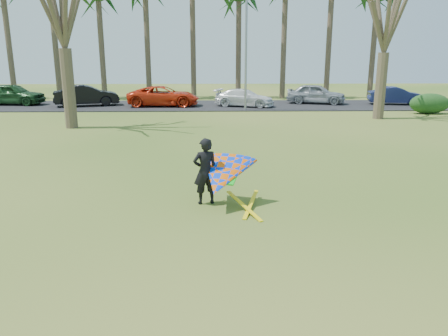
{
  "coord_description": "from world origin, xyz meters",
  "views": [
    {
      "loc": [
        -0.27,
        -8.83,
        3.96
      ],
      "look_at": [
        0.0,
        2.0,
        1.1
      ],
      "focal_mm": 35.0,
      "sensor_mm": 36.0,
      "label": 1
    }
  ],
  "objects_px": {
    "streetlight": "(248,45)",
    "car_3": "(244,98)",
    "car_0": "(12,94)",
    "car_5": "(396,96)",
    "car_4": "(316,94)",
    "bare_tree_right": "(388,7)",
    "car_2": "(164,96)",
    "car_1": "(86,95)",
    "kite_flyer": "(220,175)"
  },
  "relations": [
    {
      "from": "streetlight",
      "to": "car_3",
      "type": "height_order",
      "value": "streetlight"
    },
    {
      "from": "car_0",
      "to": "car_5",
      "type": "xyz_separation_m",
      "value": [
        29.78,
        -0.58,
        -0.14
      ]
    },
    {
      "from": "car_0",
      "to": "car_4",
      "type": "relative_size",
      "value": 1.06
    },
    {
      "from": "bare_tree_right",
      "to": "car_5",
      "type": "bearing_deg",
      "value": 60.69
    },
    {
      "from": "car_0",
      "to": "streetlight",
      "type": "bearing_deg",
      "value": -95.04
    },
    {
      "from": "car_0",
      "to": "car_2",
      "type": "xyz_separation_m",
      "value": [
        11.8,
        -1.16,
        -0.07
      ]
    },
    {
      "from": "car_5",
      "to": "bare_tree_right",
      "type": "bearing_deg",
      "value": 160.86
    },
    {
      "from": "streetlight",
      "to": "car_1",
      "type": "distance_m",
      "value": 12.86
    },
    {
      "from": "car_3",
      "to": "car_0",
      "type": "bearing_deg",
      "value": 104.29
    },
    {
      "from": "streetlight",
      "to": "car_4",
      "type": "relative_size",
      "value": 1.76
    },
    {
      "from": "bare_tree_right",
      "to": "car_2",
      "type": "distance_m",
      "value": 16.48
    },
    {
      "from": "car_2",
      "to": "car_5",
      "type": "distance_m",
      "value": 17.99
    },
    {
      "from": "streetlight",
      "to": "kite_flyer",
      "type": "xyz_separation_m",
      "value": [
        -2.26,
        -19.8,
        -3.61
      ]
    },
    {
      "from": "car_3",
      "to": "car_4",
      "type": "xyz_separation_m",
      "value": [
        5.8,
        1.73,
        0.13
      ]
    },
    {
      "from": "car_0",
      "to": "kite_flyer",
      "type": "height_order",
      "value": "kite_flyer"
    },
    {
      "from": "streetlight",
      "to": "car_2",
      "type": "bearing_deg",
      "value": 158.02
    },
    {
      "from": "car_1",
      "to": "car_5",
      "type": "height_order",
      "value": "car_1"
    },
    {
      "from": "car_3",
      "to": "car_5",
      "type": "bearing_deg",
      "value": -66.14
    },
    {
      "from": "car_1",
      "to": "kite_flyer",
      "type": "distance_m",
      "value": 24.59
    },
    {
      "from": "car_2",
      "to": "car_5",
      "type": "relative_size",
      "value": 1.3
    },
    {
      "from": "streetlight",
      "to": "car_2",
      "type": "relative_size",
      "value": 1.49
    },
    {
      "from": "bare_tree_right",
      "to": "streetlight",
      "type": "bearing_deg",
      "value": 152.97
    },
    {
      "from": "car_0",
      "to": "car_4",
      "type": "bearing_deg",
      "value": -83.1
    },
    {
      "from": "car_1",
      "to": "car_5",
      "type": "relative_size",
      "value": 1.15
    },
    {
      "from": "car_2",
      "to": "car_0",
      "type": "bearing_deg",
      "value": 84.67
    },
    {
      "from": "streetlight",
      "to": "car_5",
      "type": "xyz_separation_m",
      "value": [
        11.81,
        3.07,
        -3.72
      ]
    },
    {
      "from": "car_3",
      "to": "car_4",
      "type": "height_order",
      "value": "car_4"
    },
    {
      "from": "car_3",
      "to": "kite_flyer",
      "type": "xyz_separation_m",
      "value": [
        -2.18,
        -21.91,
        0.15
      ]
    },
    {
      "from": "car_3",
      "to": "streetlight",
      "type": "bearing_deg",
      "value": -158.75
    },
    {
      "from": "car_0",
      "to": "car_2",
      "type": "height_order",
      "value": "car_0"
    },
    {
      "from": "car_0",
      "to": "car_2",
      "type": "distance_m",
      "value": 11.86
    },
    {
      "from": "bare_tree_right",
      "to": "kite_flyer",
      "type": "xyz_separation_m",
      "value": [
        -10.1,
        -15.8,
        -5.71
      ]
    },
    {
      "from": "car_4",
      "to": "car_2",
      "type": "bearing_deg",
      "value": 114.32
    },
    {
      "from": "car_1",
      "to": "car_5",
      "type": "xyz_separation_m",
      "value": [
        23.84,
        0.31,
        -0.1
      ]
    },
    {
      "from": "car_1",
      "to": "car_0",
      "type": "bearing_deg",
      "value": 64.32
    },
    {
      "from": "car_5",
      "to": "car_1",
      "type": "bearing_deg",
      "value": 100.91
    },
    {
      "from": "bare_tree_right",
      "to": "car_4",
      "type": "distance_m",
      "value": 9.94
    },
    {
      "from": "bare_tree_right",
      "to": "car_2",
      "type": "bearing_deg",
      "value": 155.14
    },
    {
      "from": "car_2",
      "to": "car_5",
      "type": "bearing_deg",
      "value": -87.88
    },
    {
      "from": "streetlight",
      "to": "car_1",
      "type": "xyz_separation_m",
      "value": [
        -12.03,
        2.76,
        -3.62
      ]
    },
    {
      "from": "car_0",
      "to": "car_3",
      "type": "relative_size",
      "value": 1.09
    },
    {
      "from": "kite_flyer",
      "to": "car_2",
      "type": "bearing_deg",
      "value": 99.96
    },
    {
      "from": "car_1",
      "to": "kite_flyer",
      "type": "height_order",
      "value": "kite_flyer"
    },
    {
      "from": "car_2",
      "to": "car_3",
      "type": "bearing_deg",
      "value": -93.35
    },
    {
      "from": "car_5",
      "to": "car_4",
      "type": "bearing_deg",
      "value": 92.96
    },
    {
      "from": "bare_tree_right",
      "to": "car_2",
      "type": "height_order",
      "value": "bare_tree_right"
    },
    {
      "from": "bare_tree_right",
      "to": "car_2",
      "type": "relative_size",
      "value": 1.72
    },
    {
      "from": "bare_tree_right",
      "to": "car_5",
      "type": "height_order",
      "value": "bare_tree_right"
    },
    {
      "from": "streetlight",
      "to": "kite_flyer",
      "type": "bearing_deg",
      "value": -96.5
    },
    {
      "from": "streetlight",
      "to": "car_4",
      "type": "bearing_deg",
      "value": 33.84
    }
  ]
}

